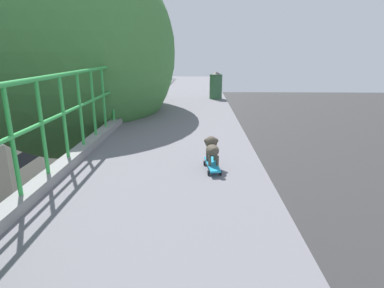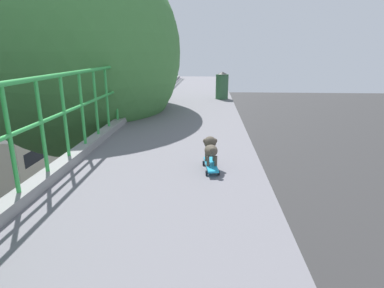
{
  "view_description": "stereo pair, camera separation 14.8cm",
  "coord_description": "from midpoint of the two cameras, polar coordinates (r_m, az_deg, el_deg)",
  "views": [
    {
      "loc": [
        1.51,
        -0.75,
        7.49
      ],
      "look_at": [
        1.4,
        3.64,
        6.19
      ],
      "focal_mm": 29.41,
      "sensor_mm": 36.0,
      "label": 1
    },
    {
      "loc": [
        1.66,
        -0.75,
        7.49
      ],
      "look_at": [
        1.4,
        3.64,
        6.19
      ],
      "focal_mm": 29.41,
      "sensor_mm": 36.0,
      "label": 2
    }
  ],
  "objects": [
    {
      "name": "city_bus",
      "position": [
        22.08,
        -25.4,
        0.31
      ],
      "size": [
        2.7,
        11.72,
        3.49
      ],
      "color": "beige",
      "rests_on": "ground"
    },
    {
      "name": "roadside_tree_mid",
      "position": [
        8.85,
        -22.16,
        14.88
      ],
      "size": [
        5.44,
        5.44,
        10.19
      ],
      "color": "brown",
      "rests_on": "ground"
    },
    {
      "name": "toy_skateboard",
      "position": [
        4.09,
        2.65,
        -3.8
      ],
      "size": [
        0.23,
        0.57,
        0.09
      ],
      "color": "#1C96C5",
      "rests_on": "overpass_deck"
    },
    {
      "name": "small_dog",
      "position": [
        4.08,
        2.61,
        -0.6
      ],
      "size": [
        0.21,
        0.39,
        0.33
      ],
      "color": "#4E4539",
      "rests_on": "toy_skateboard"
    },
    {
      "name": "litter_bin",
      "position": [
        10.35,
        3.93,
        10.62
      ],
      "size": [
        0.41,
        0.41,
        0.86
      ],
      "color": "#34623F",
      "rests_on": "overpass_deck"
    }
  ]
}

